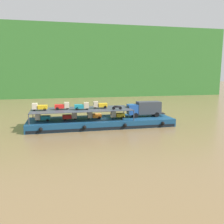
% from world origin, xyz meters
% --- Properties ---
extents(ground_plane, '(400.00, 400.00, 0.00)m').
position_xyz_m(ground_plane, '(0.00, 0.00, 0.00)').
color(ground_plane, brown).
extents(hillside_far_bank, '(133.16, 32.45, 30.67)m').
position_xyz_m(hillside_far_bank, '(0.00, 69.40, 17.28)').
color(hillside_far_bank, '#33702D').
rests_on(hillside_far_bank, ground).
extents(cargo_barge, '(28.24, 8.62, 1.50)m').
position_xyz_m(cargo_barge, '(-0.00, -0.03, 0.75)').
color(cargo_barge, navy).
rests_on(cargo_barge, ground).
extents(covered_lorry, '(7.90, 2.45, 3.10)m').
position_xyz_m(covered_lorry, '(9.14, -0.04, 3.19)').
color(covered_lorry, '#1E4C99').
rests_on(covered_lorry, cargo_barge).
extents(cargo_rack, '(19.04, 7.27, 2.00)m').
position_xyz_m(cargo_rack, '(-3.80, 0.00, 3.44)').
color(cargo_rack, '#383D47').
rests_on(cargo_rack, cargo_barge).
extents(mini_truck_lower_stern, '(2.80, 1.30, 1.38)m').
position_xyz_m(mini_truck_lower_stern, '(-11.17, -0.15, 2.19)').
color(mini_truck_lower_stern, teal).
rests_on(mini_truck_lower_stern, cargo_barge).
extents(mini_truck_lower_aft, '(2.74, 1.20, 1.38)m').
position_xyz_m(mini_truck_lower_aft, '(-6.09, -0.05, 2.19)').
color(mini_truck_lower_aft, red).
rests_on(mini_truck_lower_aft, cargo_barge).
extents(mini_truck_lower_mid, '(2.77, 1.25, 1.38)m').
position_xyz_m(mini_truck_lower_mid, '(-1.44, -0.21, 2.19)').
color(mini_truck_lower_mid, orange).
rests_on(mini_truck_lower_mid, cargo_barge).
extents(mini_truck_lower_fore, '(2.74, 1.21, 1.38)m').
position_xyz_m(mini_truck_lower_fore, '(3.17, -0.58, 2.19)').
color(mini_truck_lower_fore, gold).
rests_on(mini_truck_lower_fore, cargo_barge).
extents(mini_truck_upper_stern, '(2.78, 1.27, 1.38)m').
position_xyz_m(mini_truck_upper_stern, '(-11.62, -0.04, 4.19)').
color(mini_truck_upper_stern, gold).
rests_on(mini_truck_upper_stern, cargo_rack).
extents(mini_truck_upper_mid, '(2.78, 1.28, 1.38)m').
position_xyz_m(mini_truck_upper_mid, '(-7.47, 0.23, 4.19)').
color(mini_truck_upper_mid, red).
rests_on(mini_truck_upper_mid, cargo_rack).
extents(mini_truck_upper_fore, '(2.80, 1.30, 1.38)m').
position_xyz_m(mini_truck_upper_fore, '(-3.81, -0.78, 4.19)').
color(mini_truck_upper_fore, teal).
rests_on(mini_truck_upper_fore, cargo_rack).
extents(mini_truck_upper_bow, '(2.79, 1.29, 1.38)m').
position_xyz_m(mini_truck_upper_bow, '(-0.17, 0.23, 4.19)').
color(mini_truck_upper_bow, gold).
rests_on(mini_truck_upper_bow, cargo_rack).
extents(motorcycle_upper_port, '(1.90, 0.55, 0.87)m').
position_xyz_m(motorcycle_upper_port, '(2.69, -2.18, 3.93)').
color(motorcycle_upper_port, black).
rests_on(motorcycle_upper_port, cargo_rack).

